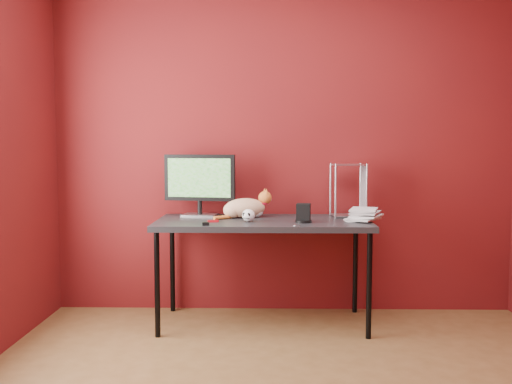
{
  "coord_description": "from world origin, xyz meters",
  "views": [
    {
      "loc": [
        -0.11,
        -2.62,
        1.28
      ],
      "look_at": [
        -0.2,
        1.15,
        0.97
      ],
      "focal_mm": 40.0,
      "sensor_mm": 36.0,
      "label": 1
    }
  ],
  "objects_px": {
    "book_stack": "(353,150)",
    "desk": "(263,227)",
    "skull_mug": "(248,215)",
    "speaker": "(303,214)",
    "cat": "(245,208)",
    "monitor": "(200,182)"
  },
  "relations": [
    {
      "from": "book_stack",
      "to": "desk",
      "type": "bearing_deg",
      "value": -178.06
    },
    {
      "from": "skull_mug",
      "to": "speaker",
      "type": "xyz_separation_m",
      "value": [
        0.38,
        -0.02,
        0.01
      ]
    },
    {
      "from": "cat",
      "to": "book_stack",
      "type": "xyz_separation_m",
      "value": [
        0.76,
        -0.1,
        0.42
      ]
    },
    {
      "from": "monitor",
      "to": "cat",
      "type": "bearing_deg",
      "value": -0.22
    },
    {
      "from": "skull_mug",
      "to": "book_stack",
      "type": "height_order",
      "value": "book_stack"
    },
    {
      "from": "speaker",
      "to": "book_stack",
      "type": "relative_size",
      "value": 0.13
    },
    {
      "from": "monitor",
      "to": "cat",
      "type": "xyz_separation_m",
      "value": [
        0.34,
        -0.05,
        -0.18
      ]
    },
    {
      "from": "cat",
      "to": "monitor",
      "type": "bearing_deg",
      "value": 155.37
    },
    {
      "from": "desk",
      "to": "monitor",
      "type": "relative_size",
      "value": 2.84
    },
    {
      "from": "monitor",
      "to": "book_stack",
      "type": "bearing_deg",
      "value": 0.86
    },
    {
      "from": "cat",
      "to": "book_stack",
      "type": "height_order",
      "value": "book_stack"
    },
    {
      "from": "monitor",
      "to": "speaker",
      "type": "height_order",
      "value": "monitor"
    },
    {
      "from": "monitor",
      "to": "skull_mug",
      "type": "distance_m",
      "value": 0.51
    },
    {
      "from": "book_stack",
      "to": "cat",
      "type": "bearing_deg",
      "value": 172.45
    },
    {
      "from": "desk",
      "to": "monitor",
      "type": "xyz_separation_m",
      "value": [
        -0.47,
        0.18,
        0.31
      ]
    },
    {
      "from": "speaker",
      "to": "book_stack",
      "type": "bearing_deg",
      "value": 31.75
    },
    {
      "from": "desk",
      "to": "cat",
      "type": "relative_size",
      "value": 3.61
    },
    {
      "from": "cat",
      "to": "speaker",
      "type": "relative_size",
      "value": 3.22
    },
    {
      "from": "monitor",
      "to": "book_stack",
      "type": "distance_m",
      "value": 1.14
    },
    {
      "from": "cat",
      "to": "skull_mug",
      "type": "distance_m",
      "value": 0.23
    },
    {
      "from": "speaker",
      "to": "skull_mug",
      "type": "bearing_deg",
      "value": -173.9
    },
    {
      "from": "desk",
      "to": "cat",
      "type": "bearing_deg",
      "value": 137.09
    }
  ]
}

